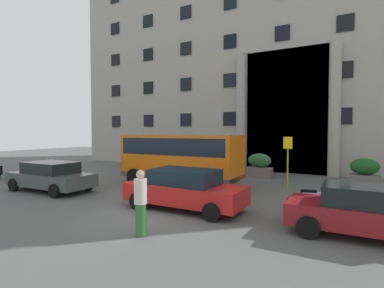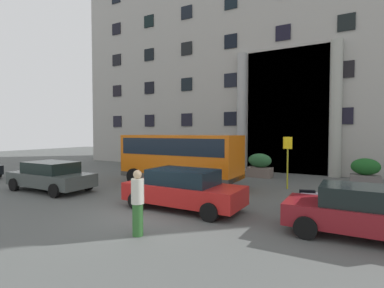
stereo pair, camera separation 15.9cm
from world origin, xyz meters
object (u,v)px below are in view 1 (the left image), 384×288
(orange_minibus, at_px, (181,155))
(hedge_planter_east, at_px, (203,164))
(bus_stop_sign, at_px, (288,157))
(hedge_planter_far_west, at_px, (259,166))
(parked_sedan_second, at_px, (51,176))
(motorcycle_far_end, at_px, (68,173))
(hedge_planter_far_east, at_px, (140,159))
(scooter_by_planter, at_px, (185,187))
(motorcycle_near_kerb, at_px, (313,200))
(hedge_planter_entrance_left, at_px, (365,171))
(pedestrian_man_red_shirt, at_px, (141,202))
(parked_estate_mid, at_px, (185,189))
(parked_coupe_end, at_px, (367,211))

(orange_minibus, height_order, hedge_planter_east, orange_minibus)
(bus_stop_sign, distance_m, hedge_planter_far_west, 4.00)
(parked_sedan_second, distance_m, motorcycle_far_end, 2.81)
(hedge_planter_far_east, relative_size, scooter_by_planter, 1.13)
(hedge_planter_far_east, bearing_deg, motorcycle_near_kerb, -28.23)
(hedge_planter_far_east, distance_m, motorcycle_far_end, 7.16)
(hedge_planter_entrance_left, distance_m, pedestrian_man_red_shirt, 13.74)
(hedge_planter_far_west, bearing_deg, hedge_planter_far_east, 179.12)
(hedge_planter_far_west, bearing_deg, motorcycle_near_kerb, -61.38)
(parked_estate_mid, height_order, parked_coupe_end, parked_estate_mid)
(parked_estate_mid, distance_m, motorcycle_far_end, 9.31)
(parked_estate_mid, height_order, parked_sedan_second, parked_estate_mid)
(parked_coupe_end, distance_m, scooter_by_planter, 7.01)
(motorcycle_far_end, bearing_deg, hedge_planter_far_west, 48.10)
(hedge_planter_east, xyz_separation_m, motorcycle_near_kerb, (7.94, -7.17, -0.17))
(motorcycle_near_kerb, bearing_deg, hedge_planter_east, 121.91)
(parked_estate_mid, height_order, motorcycle_far_end, parked_estate_mid)
(scooter_by_planter, xyz_separation_m, pedestrian_man_red_shirt, (1.26, -4.64, 0.48))
(parked_coupe_end, height_order, pedestrian_man_red_shirt, pedestrian_man_red_shirt)
(motorcycle_far_end, bearing_deg, pedestrian_man_red_shirt, -16.57)
(parked_coupe_end, xyz_separation_m, motorcycle_near_kerb, (-1.59, 1.88, -0.27))
(parked_estate_mid, distance_m, pedestrian_man_red_shirt, 3.04)
(orange_minibus, relative_size, motorcycle_far_end, 3.27)
(bus_stop_sign, relative_size, hedge_planter_east, 1.70)
(hedge_planter_far_east, xyz_separation_m, parked_coupe_end, (15.38, -9.28, 0.04))
(hedge_planter_entrance_left, height_order, pedestrian_man_red_shirt, pedestrian_man_red_shirt)
(parked_estate_mid, bearing_deg, hedge_planter_entrance_left, 57.55)
(parked_sedan_second, distance_m, scooter_by_planter, 6.81)
(hedge_planter_far_east, distance_m, pedestrian_man_red_shirt, 15.66)
(motorcycle_near_kerb, relative_size, motorcycle_far_end, 0.94)
(orange_minibus, relative_size, pedestrian_man_red_shirt, 3.54)
(parked_estate_mid, relative_size, motorcycle_near_kerb, 2.43)
(parked_sedan_second, bearing_deg, parked_coupe_end, -0.11)
(scooter_by_planter, relative_size, pedestrian_man_red_shirt, 1.04)
(orange_minibus, height_order, hedge_planter_far_west, orange_minibus)
(hedge_planter_east, height_order, scooter_by_planter, hedge_planter_east)
(parked_coupe_end, height_order, motorcycle_near_kerb, parked_coupe_end)
(motorcycle_near_kerb, bearing_deg, motorcycle_far_end, 162.86)
(parked_coupe_end, distance_m, pedestrian_man_red_shirt, 6.23)
(pedestrian_man_red_shirt, bearing_deg, hedge_planter_east, -77.87)
(orange_minibus, distance_m, hedge_planter_east, 4.94)
(hedge_planter_east, height_order, pedestrian_man_red_shirt, pedestrian_man_red_shirt)
(motorcycle_near_kerb, bearing_deg, parked_coupe_end, -65.81)
(hedge_planter_east, bearing_deg, parked_coupe_end, -43.51)
(motorcycle_near_kerb, distance_m, scooter_by_planter, 5.19)
(parked_estate_mid, bearing_deg, hedge_planter_east, 112.99)
(parked_estate_mid, height_order, pedestrian_man_red_shirt, pedestrian_man_red_shirt)
(hedge_planter_east, distance_m, motorcycle_far_end, 8.78)
(hedge_planter_far_west, distance_m, motorcycle_near_kerb, 8.27)
(bus_stop_sign, height_order, hedge_planter_entrance_left, bus_stop_sign)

